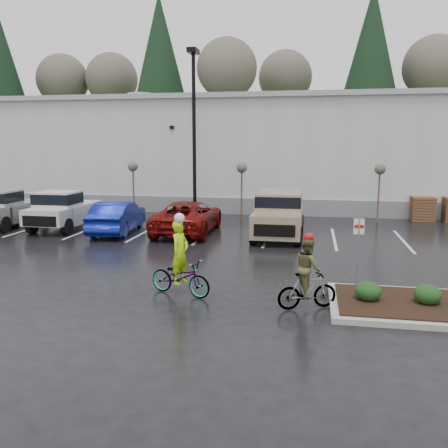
% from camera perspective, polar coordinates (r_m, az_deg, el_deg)
% --- Properties ---
extents(ground, '(120.00, 120.00, 0.00)m').
position_cam_1_polar(ground, '(14.50, 0.39, -7.55)').
color(ground, black).
rests_on(ground, ground).
extents(warehouse, '(60.50, 15.50, 7.20)m').
position_cam_1_polar(warehouse, '(35.70, 6.71, 8.69)').
color(warehouse, '#BCBEC1').
rests_on(warehouse, ground).
extents(wooded_ridge, '(80.00, 25.00, 6.00)m').
position_cam_1_polar(wooded_ridge, '(58.69, 8.26, 8.46)').
color(wooded_ridge, '#213F1A').
rests_on(wooded_ridge, ground).
extents(lamppost, '(0.50, 1.00, 9.22)m').
position_cam_1_polar(lamppost, '(26.45, -3.64, 12.76)').
color(lamppost, black).
rests_on(lamppost, ground).
extents(sapling_west, '(0.60, 0.60, 3.20)m').
position_cam_1_polar(sapling_west, '(28.64, -10.91, 6.46)').
color(sapling_west, '#4E2D1F').
rests_on(sapling_west, ground).
extents(sapling_mid, '(0.60, 0.60, 3.20)m').
position_cam_1_polar(sapling_mid, '(26.96, 2.15, 6.43)').
color(sapling_mid, '#4E2D1F').
rests_on(sapling_mid, ground).
extents(sapling_east, '(0.60, 0.60, 3.20)m').
position_cam_1_polar(sapling_east, '(26.91, 18.24, 5.94)').
color(sapling_east, '#4E2D1F').
rests_on(sapling_east, ground).
extents(pallet_stack_a, '(1.20, 1.20, 1.35)m').
position_cam_1_polar(pallet_stack_a, '(28.52, 22.74, 1.71)').
color(pallet_stack_a, '#4E2D1F').
rests_on(pallet_stack_a, ground).
extents(shrub_a, '(0.70, 0.70, 0.52)m').
position_cam_1_polar(shrub_a, '(13.31, 16.96, -7.74)').
color(shrub_a, '#123516').
rests_on(shrub_a, curb_island).
extents(shrub_b, '(0.70, 0.70, 0.52)m').
position_cam_1_polar(shrub_b, '(13.57, 23.32, -7.80)').
color(shrub_b, '#123516').
rests_on(shrub_b, curb_island).
extents(fire_lane_sign, '(0.30, 0.05, 2.20)m').
position_cam_1_polar(fire_lane_sign, '(14.20, 15.83, -2.45)').
color(fire_lane_sign, gray).
rests_on(fire_lane_sign, ground).
extents(pickup_silver, '(2.10, 5.20, 1.96)m').
position_cam_1_polar(pickup_silver, '(27.11, -24.39, 1.86)').
color(pickup_silver, '#ABADB3').
rests_on(pickup_silver, ground).
extents(pickup_white, '(2.10, 5.20, 1.96)m').
position_cam_1_polar(pickup_white, '(25.41, -18.30, 1.76)').
color(pickup_white, beige).
rests_on(pickup_white, ground).
extents(car_blue, '(2.13, 4.85, 1.55)m').
position_cam_1_polar(car_blue, '(23.39, -12.70, 0.85)').
color(car_blue, navy).
rests_on(car_blue, ground).
extents(car_red, '(2.65, 5.61, 1.55)m').
position_cam_1_polar(car_red, '(22.88, -4.37, 0.87)').
color(car_red, maroon).
rests_on(car_red, ground).
extents(suv_tan, '(2.20, 5.10, 2.06)m').
position_cam_1_polar(suv_tan, '(21.93, 6.62, 1.12)').
color(suv_tan, gray).
rests_on(suv_tan, ground).
extents(cyclist_hivis, '(2.08, 1.27, 2.38)m').
position_cam_1_polar(cyclist_hivis, '(13.64, -5.28, -5.52)').
color(cyclist_hivis, '#3F3F44').
rests_on(cyclist_hivis, ground).
extents(cyclist_olive, '(1.62, 1.03, 2.04)m').
position_cam_1_polar(cyclist_olive, '(12.65, 10.01, -6.74)').
color(cyclist_olive, '#3F3F44').
rests_on(cyclist_olive, ground).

